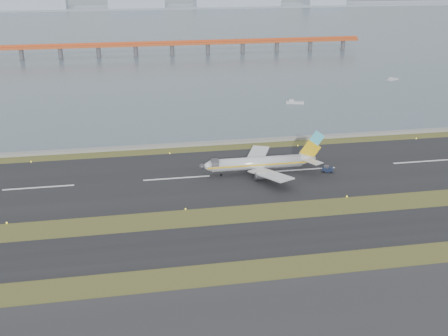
{
  "coord_description": "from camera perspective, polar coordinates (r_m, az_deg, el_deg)",
  "views": [
    {
      "loc": [
        -14.4,
        -126.37,
        63.01
      ],
      "look_at": [
        12.99,
        22.0,
        5.47
      ],
      "focal_mm": 45.0,
      "sensor_mm": 36.0,
      "label": 1
    }
  ],
  "objects": [
    {
      "name": "pushback_tug",
      "position": [
        175.98,
        10.46,
        -0.11
      ],
      "size": [
        3.76,
        3.0,
        2.11
      ],
      "rotation": [
        0.0,
        0.0,
        -0.4
      ],
      "color": "#121C34",
      "rests_on": "ground"
    },
    {
      "name": "red_pier",
      "position": [
        382.03,
        -5.3,
        12.4
      ],
      "size": [
        260.0,
        5.0,
        10.2
      ],
      "color": "#B8491F",
      "rests_on": "ground"
    },
    {
      "name": "runway_strip",
      "position": [
        169.19,
        -4.82,
        -1.05
      ],
      "size": [
        1000.0,
        45.0,
        0.1
      ],
      "primitive_type": "cube",
      "color": "black",
      "rests_on": "ground"
    },
    {
      "name": "seawall",
      "position": [
        197.1,
        -5.73,
        2.28
      ],
      "size": [
        1000.0,
        2.5,
        1.0
      ],
      "primitive_type": "cube",
      "color": "gray",
      "rests_on": "ground"
    },
    {
      "name": "taxiway_strip",
      "position": [
        131.35,
        -2.91,
        -7.8
      ],
      "size": [
        1000.0,
        18.0,
        0.1
      ],
      "primitive_type": "cube",
      "color": "black",
      "rests_on": "ground"
    },
    {
      "name": "bay_water",
      "position": [
        589.92,
        -9.3,
        14.48
      ],
      "size": [
        1400.0,
        800.0,
        1.3
      ],
      "primitive_type": "cube",
      "color": "#495B69",
      "rests_on": "ground"
    },
    {
      "name": "airliner",
      "position": [
        171.66,
        3.81,
        0.53
      ],
      "size": [
        38.52,
        32.89,
        12.8
      ],
      "color": "silver",
      "rests_on": "ground"
    },
    {
      "name": "ground",
      "position": [
        141.94,
        -3.56,
        -5.52
      ],
      "size": [
        1000.0,
        1000.0,
        0.0
      ],
      "primitive_type": "plane",
      "color": "#374D1B",
      "rests_on": "ground"
    },
    {
      "name": "workboat_far",
      "position": [
        316.76,
        16.74,
        8.63
      ],
      "size": [
        7.43,
        4.88,
        1.73
      ],
      "rotation": [
        0.0,
        0.0,
        0.41
      ],
      "color": "#B3B4B8",
      "rests_on": "ground"
    },
    {
      "name": "far_shoreline",
      "position": [
        749.07,
        -8.63,
        16.29
      ],
      "size": [
        1400.0,
        80.0,
        60.5
      ],
      "color": "#9DA8B9",
      "rests_on": "ground"
    },
    {
      "name": "workboat_near",
      "position": [
        256.67,
        7.17,
        6.64
      ],
      "size": [
        8.28,
        4.58,
        1.92
      ],
      "rotation": [
        0.0,
        0.0,
        -0.28
      ],
      "color": "#B3B4B8",
      "rests_on": "ground"
    }
  ]
}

